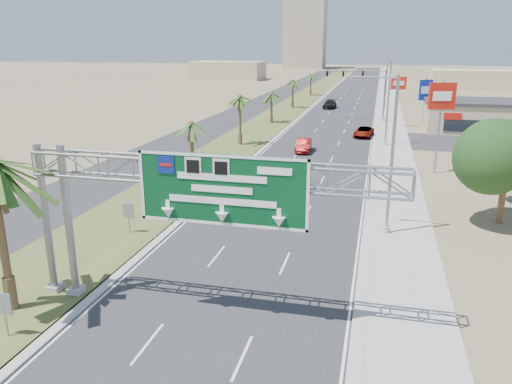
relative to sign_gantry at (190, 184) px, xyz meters
The scene contains 28 objects.
road 100.26m from the sign_gantry, 89.39° to the left, with size 12.00×300.00×0.02m, color #28282B.
sidewalk_right 100.71m from the sign_gantry, 84.54° to the left, with size 4.00×300.00×0.10m, color #9E9B93.
median_grass 100.65m from the sign_gantry, 95.10° to the left, with size 7.00×300.00×0.12m, color #425224.
opposing_road 101.51m from the sign_gantry, 99.05° to the left, with size 8.00×300.00×0.02m, color #28282B.
sign_gantry is the anchor object (origin of this frame).
palm_row_b 23.66m from the sign_gantry, 110.92° to the left, with size 3.99×3.99×5.95m.
palm_row_c 39.00m from the sign_gantry, 102.50° to the left, with size 3.99×3.99×6.75m.
palm_row_d 56.73m from the sign_gantry, 98.56° to the left, with size 3.99×3.99×5.45m.
palm_row_e 75.55m from the sign_gantry, 96.41° to the left, with size 3.99×3.99×6.15m.
palm_row_f 100.44m from the sign_gantry, 94.82° to the left, with size 3.99×3.99×5.75m.
streetlight_near 14.75m from the sign_gantry, 55.30° to the left, with size 3.27×0.44×10.00m.
streetlight_mid 42.92m from the sign_gantry, 78.76° to the left, with size 3.27×0.44×10.00m.
streetlight_far 78.53m from the sign_gantry, 83.89° to the left, with size 3.27×0.44×10.00m.
signal_mast 62.37m from the sign_gantry, 84.26° to the left, with size 10.28×0.71×8.00m.
store_building 60.77m from the sign_gantry, 67.64° to the left, with size 18.00×10.00×4.00m, color #C4B284.
oak_near 22.77m from the sign_gantry, 45.02° to the left, with size 4.50×4.50×6.80m.
median_signback_a 9.06m from the sign_gantry, 149.77° to the right, with size 0.75×0.08×2.08m.
median_signback_b 11.90m from the sign_gantry, 132.65° to the left, with size 0.75×0.08×2.08m.
tower_distant 242.33m from the sign_gantry, 97.34° to the left, with size 20.00×16.00×35.00m, color tan.
building_distant_left 156.40m from the sign_gantry, 106.32° to the left, with size 24.00×14.00×6.00m, color #C4B284.
building_distant_right 133.78m from the sign_gantry, 76.57° to the left, with size 20.00×12.00×5.00m, color #C4B284.
car_left_lane 23.29m from the sign_gantry, 101.28° to the left, with size 1.84×4.58×1.56m, color black.
car_mid_lane 36.53m from the sign_gantry, 90.69° to the left, with size 1.55×4.46×1.47m, color #6E090A.
car_right_lane 47.92m from the sign_gantry, 82.95° to the left, with size 2.18×4.73×1.31m, color gray.
car_far 77.02m from the sign_gantry, 91.17° to the left, with size 2.14×5.26×1.53m, color black.
pole_sign_red_near 32.19m from the sign_gantry, 66.05° to the left, with size 2.41×0.81×8.62m.
pole_sign_blue 61.09m from the sign_gantry, 76.69° to the left, with size 1.95×1.08×6.93m.
pole_sign_red_far 57.49m from the sign_gantry, 79.92° to the left, with size 2.21×0.79×7.46m.
Camera 1 is at (6.52, -9.15, 11.74)m, focal length 35.00 mm.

